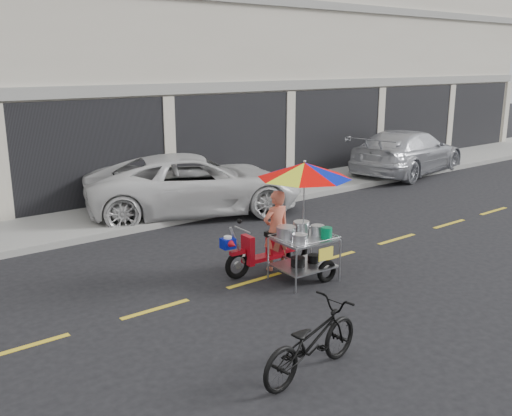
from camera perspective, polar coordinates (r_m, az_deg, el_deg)
ground at (r=11.60m, az=7.71°, el=-4.95°), size 90.00×90.00×0.00m
sidewalk at (r=15.74m, az=-6.70°, el=0.54°), size 45.00×3.00×0.15m
shophouse_block at (r=21.10m, az=-7.78°, el=15.41°), size 36.00×8.11×10.40m
centerline at (r=11.60m, az=7.71°, el=-4.94°), size 42.00×0.10×0.01m
white_pickup at (r=14.76m, az=-6.16°, el=2.39°), size 6.07×4.33×1.54m
silver_pickup at (r=20.67m, az=14.93°, el=5.44°), size 5.63×3.11×1.54m
near_bicycle at (r=7.31m, az=5.54°, el=-13.09°), size 1.78×0.81×0.91m
food_vendor_rig at (r=10.21m, az=3.73°, el=0.48°), size 2.16×1.82×2.18m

